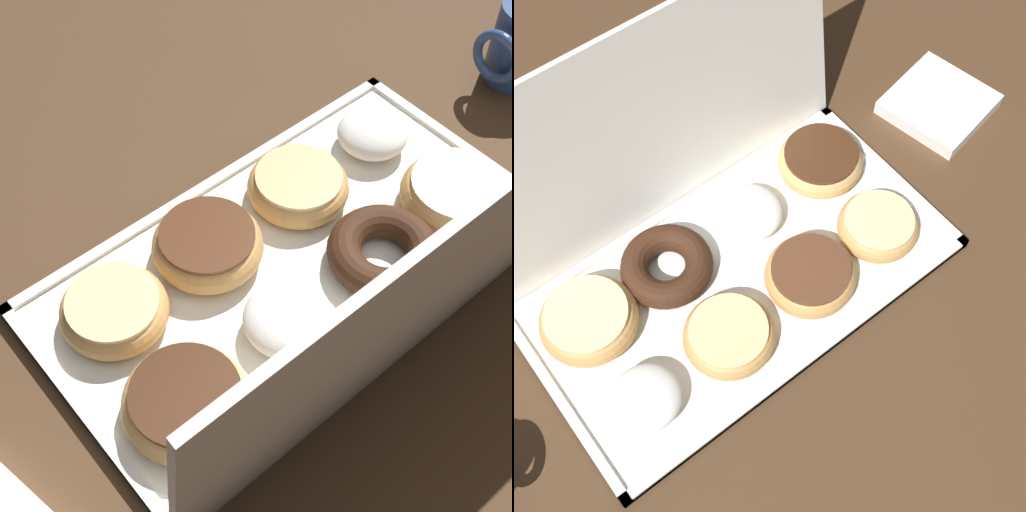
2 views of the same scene
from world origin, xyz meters
TOP-DOWN VIEW (x-y plane):
  - ground_plane at (0.00, 0.00)m, footprint 3.00×3.00m
  - donut_box at (0.00, 0.00)m, footprint 0.54×0.29m
  - box_lid_open at (0.00, 0.17)m, footprint 0.54×0.05m
  - powdered_filled_donut_0 at (-0.18, -0.06)m, footprint 0.08×0.08m
  - glazed_ring_donut_1 at (-0.06, -0.06)m, footprint 0.11×0.11m
  - chocolate_frosted_donut_2 at (0.07, -0.06)m, footprint 0.12×0.12m
  - glazed_ring_donut_3 at (0.18, -0.06)m, footprint 0.11×0.11m
  - glazed_ring_donut_4 at (-0.18, 0.06)m, footprint 0.12×0.12m
  - chocolate_cake_ring_donut_5 at (-0.07, 0.06)m, footprint 0.12×0.12m
  - powdered_filled_donut_6 at (0.06, 0.06)m, footprint 0.09×0.09m
  - chocolate_frosted_donut_7 at (0.19, 0.07)m, footprint 0.12×0.12m

SIDE VIEW (x-z plane):
  - ground_plane at x=0.00m, z-range 0.00..0.00m
  - donut_box at x=0.00m, z-range 0.00..0.01m
  - glazed_ring_donut_3 at x=0.18m, z-range 0.01..0.05m
  - chocolate_cake_ring_donut_5 at x=-0.07m, z-range 0.01..0.05m
  - glazed_ring_donut_1 at x=-0.06m, z-range 0.01..0.05m
  - powdered_filled_donut_0 at x=-0.18m, z-range 0.01..0.05m
  - powdered_filled_donut_6 at x=0.06m, z-range 0.01..0.05m
  - glazed_ring_donut_4 at x=-0.18m, z-range 0.01..0.05m
  - chocolate_frosted_donut_7 at x=0.19m, z-range 0.01..0.05m
  - chocolate_frosted_donut_2 at x=0.07m, z-range 0.01..0.05m
  - box_lid_open at x=0.00m, z-range 0.00..0.29m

